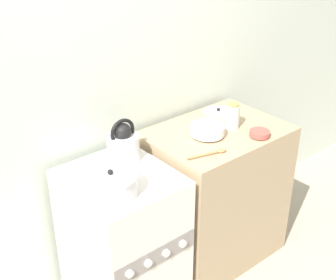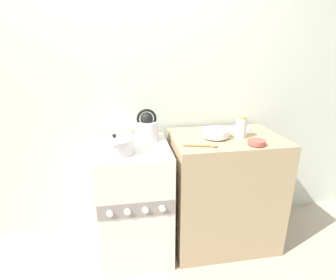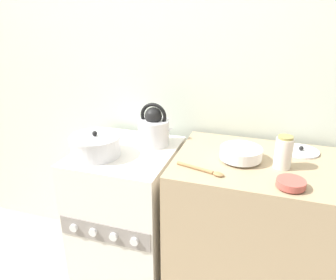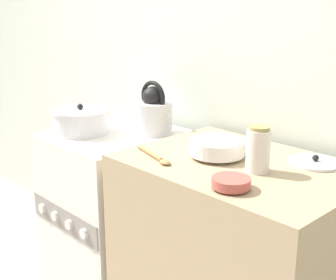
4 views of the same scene
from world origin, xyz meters
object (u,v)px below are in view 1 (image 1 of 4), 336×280
(cooking_pot, at_px, (111,184))
(storage_jar, at_px, (233,116))
(stove, at_px, (123,244))
(kettle, at_px, (123,144))
(small_ceramic_bowl, at_px, (260,133))
(loose_pot_lid, at_px, (218,112))
(enamel_bowl, at_px, (208,130))

(cooking_pot, xyz_separation_m, storage_jar, (0.94, 0.08, 0.06))
(stove, distance_m, kettle, 0.58)
(cooking_pot, xyz_separation_m, small_ceramic_bowl, (0.98, -0.10, -0.00))
(kettle, xyz_separation_m, loose_pot_lid, (0.80, 0.06, -0.06))
(kettle, distance_m, loose_pot_lid, 0.80)
(enamel_bowl, distance_m, storage_jar, 0.20)
(loose_pot_lid, bearing_deg, enamel_bowl, -145.77)
(stove, xyz_separation_m, enamel_bowl, (0.63, -0.01, 0.52))
(cooking_pot, relative_size, storage_jar, 1.70)
(stove, height_order, cooking_pot, cooking_pot)
(cooking_pot, xyz_separation_m, loose_pot_lid, (1.04, 0.30, -0.02))
(loose_pot_lid, bearing_deg, storage_jar, -113.99)
(stove, relative_size, kettle, 3.65)
(stove, bearing_deg, cooking_pot, -138.44)
(stove, xyz_separation_m, storage_jar, (0.82, -0.02, 0.56))
(storage_jar, bearing_deg, kettle, 167.45)
(stove, xyz_separation_m, small_ceramic_bowl, (0.86, -0.21, 0.51))
(storage_jar, bearing_deg, small_ceramic_bowl, -78.84)
(cooking_pot, distance_m, loose_pot_lid, 1.08)
(cooking_pot, relative_size, loose_pot_lid, 1.46)
(cooking_pot, bearing_deg, enamel_bowl, 7.65)
(cooking_pot, height_order, enamel_bowl, cooking_pot)
(cooking_pot, height_order, small_ceramic_bowl, cooking_pot)
(small_ceramic_bowl, bearing_deg, kettle, 155.14)
(kettle, xyz_separation_m, enamel_bowl, (0.51, -0.14, -0.02))
(loose_pot_lid, bearing_deg, kettle, -175.76)
(cooking_pot, distance_m, small_ceramic_bowl, 0.99)
(kettle, bearing_deg, enamel_bowl, -15.26)
(cooking_pot, bearing_deg, storage_jar, 5.02)
(storage_jar, distance_m, loose_pot_lid, 0.25)
(small_ceramic_bowl, height_order, loose_pot_lid, small_ceramic_bowl)
(storage_jar, bearing_deg, enamel_bowl, 174.78)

